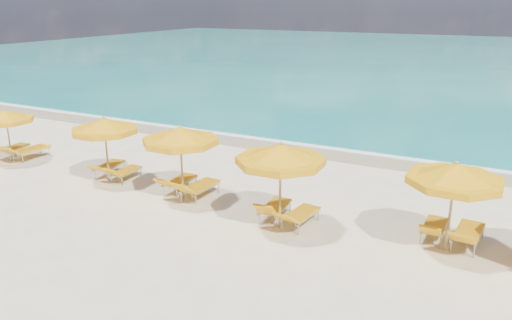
% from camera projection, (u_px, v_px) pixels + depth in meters
% --- Properties ---
extents(ground_plane, '(120.00, 120.00, 0.00)m').
position_uv_depth(ground_plane, '(234.00, 209.00, 15.79)').
color(ground_plane, beige).
extents(ocean, '(120.00, 80.00, 0.30)m').
position_uv_depth(ocean, '(443.00, 58.00, 56.46)').
color(ocean, '#14736D').
rests_on(ocean, ground).
extents(wet_sand_band, '(120.00, 2.60, 0.01)m').
position_uv_depth(wet_sand_band, '(317.00, 150.00, 22.06)').
color(wet_sand_band, tan).
rests_on(wet_sand_band, ground).
extents(foam_line, '(120.00, 1.20, 0.03)m').
position_uv_depth(foam_line, '(323.00, 145.00, 22.74)').
color(foam_line, white).
rests_on(foam_line, ground).
extents(whitecap_near, '(14.00, 0.36, 0.05)m').
position_uv_depth(whitecap_near, '(282.00, 101.00, 32.80)').
color(whitecap_near, white).
rests_on(whitecap_near, ground).
extents(umbrella_1, '(2.83, 2.83, 2.18)m').
position_uv_depth(umbrella_1, '(5.00, 117.00, 19.92)').
color(umbrella_1, tan).
rests_on(umbrella_1, ground).
extents(umbrella_2, '(3.07, 3.07, 2.41)m').
position_uv_depth(umbrella_2, '(104.00, 126.00, 17.63)').
color(umbrella_2, tan).
rests_on(umbrella_2, ground).
extents(umbrella_3, '(3.23, 3.23, 2.52)m').
position_uv_depth(umbrella_3, '(180.00, 136.00, 15.97)').
color(umbrella_3, tan).
rests_on(umbrella_3, ground).
extents(umbrella_4, '(3.38, 3.38, 2.59)m').
position_uv_depth(umbrella_4, '(281.00, 155.00, 13.83)').
color(umbrella_4, tan).
rests_on(umbrella_4, ground).
extents(umbrella_5, '(3.24, 3.24, 2.49)m').
position_uv_depth(umbrella_5, '(455.00, 175.00, 12.54)').
color(umbrella_5, tan).
rests_on(umbrella_5, ground).
extents(lounger_1_left, '(0.88, 1.87, 0.67)m').
position_uv_depth(lounger_1_left, '(13.00, 151.00, 21.05)').
color(lounger_1_left, '#A5A8AD').
rests_on(lounger_1_left, ground).
extents(lounger_1_right, '(0.73, 1.98, 0.83)m').
position_uv_depth(lounger_1_right, '(30.00, 154.00, 20.67)').
color(lounger_1_right, '#A5A8AD').
rests_on(lounger_1_right, ground).
extents(lounger_2_left, '(0.85, 1.85, 0.71)m').
position_uv_depth(lounger_2_left, '(109.00, 169.00, 18.81)').
color(lounger_2_left, '#A5A8AD').
rests_on(lounger_2_left, ground).
extents(lounger_2_right, '(0.59, 1.63, 0.74)m').
position_uv_depth(lounger_2_right, '(126.00, 175.00, 18.27)').
color(lounger_2_right, '#A5A8AD').
rests_on(lounger_2_right, ground).
extents(lounger_3_left, '(0.65, 1.82, 0.80)m').
position_uv_depth(lounger_3_left, '(179.00, 185.00, 17.20)').
color(lounger_3_left, '#A5A8AD').
rests_on(lounger_3_left, ground).
extents(lounger_3_right, '(0.76, 1.97, 0.88)m').
position_uv_depth(lounger_3_right, '(200.00, 191.00, 16.60)').
color(lounger_3_right, '#A5A8AD').
rests_on(lounger_3_right, ground).
extents(lounger_4_left, '(0.72, 1.79, 0.85)m').
position_uv_depth(lounger_4_left, '(275.00, 212.00, 15.04)').
color(lounger_4_left, '#A5A8AD').
rests_on(lounger_4_left, ground).
extents(lounger_4_right, '(0.83, 1.88, 0.78)m').
position_uv_depth(lounger_4_right, '(300.00, 219.00, 14.53)').
color(lounger_4_right, '#A5A8AD').
rests_on(lounger_4_right, ground).
extents(lounger_5_left, '(0.61, 1.70, 0.78)m').
position_uv_depth(lounger_5_left, '(434.00, 231.00, 13.80)').
color(lounger_5_left, '#A5A8AD').
rests_on(lounger_5_left, ground).
extents(lounger_5_right, '(0.82, 1.99, 0.84)m').
position_uv_depth(lounger_5_right, '(467.00, 238.00, 13.33)').
color(lounger_5_right, '#A5A8AD').
rests_on(lounger_5_right, ground).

